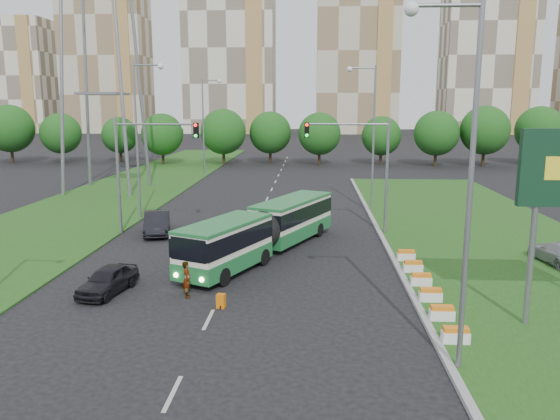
# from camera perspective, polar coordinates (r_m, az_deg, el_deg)

# --- Properties ---
(ground) EXTENTS (360.00, 360.00, 0.00)m
(ground) POSITION_cam_1_polar(r_m,az_deg,el_deg) (28.85, 0.68, -6.99)
(ground) COLOR black
(ground) RESTS_ON ground
(grass_median) EXTENTS (14.00, 60.00, 0.15)m
(grass_median) POSITION_cam_1_polar(r_m,az_deg,el_deg) (38.34, 21.11, -3.09)
(grass_median) COLOR #1E4D16
(grass_median) RESTS_ON ground
(median_kerb) EXTENTS (0.30, 60.00, 0.18)m
(median_kerb) POSITION_cam_1_polar(r_m,az_deg,el_deg) (36.81, 10.74, -3.08)
(median_kerb) COLOR #959595
(median_kerb) RESTS_ON ground
(left_verge) EXTENTS (12.00, 110.00, 0.10)m
(left_verge) POSITION_cam_1_polar(r_m,az_deg,el_deg) (56.55, -16.61, 1.49)
(left_verge) COLOR #1E4D16
(left_verge) RESTS_ON ground
(lane_markings) EXTENTS (0.20, 100.00, 0.01)m
(lane_markings) POSITION_cam_1_polar(r_m,az_deg,el_deg) (48.44, -1.75, 0.36)
(lane_markings) COLOR #AAAAA4
(lane_markings) RESTS_ON ground
(flower_planters) EXTENTS (1.10, 11.50, 0.60)m
(flower_planters) POSITION_cam_1_polar(r_m,az_deg,el_deg) (26.86, 14.98, -7.73)
(flower_planters) COLOR white
(flower_planters) RESTS_ON grass_median
(traffic_mast_median) EXTENTS (5.76, 0.32, 8.00)m
(traffic_mast_median) POSITION_cam_1_polar(r_m,az_deg,el_deg) (37.76, 8.72, 5.44)
(traffic_mast_median) COLOR gray
(traffic_mast_median) RESTS_ON ground
(traffic_mast_left) EXTENTS (5.76, 0.32, 8.00)m
(traffic_mast_left) POSITION_cam_1_polar(r_m,az_deg,el_deg) (38.41, -14.37, 5.32)
(traffic_mast_left) COLOR gray
(traffic_mast_left) RESTS_ON ground
(street_lamps) EXTENTS (36.00, 60.00, 12.00)m
(street_lamps) POSITION_cam_1_polar(r_m,az_deg,el_deg) (37.78, -3.16, 6.54)
(street_lamps) COLOR gray
(street_lamps) RESTS_ON ground
(tree_line) EXTENTS (120.00, 8.00, 9.00)m
(tree_line) POSITION_cam_1_polar(r_m,az_deg,el_deg) (83.00, 9.48, 7.75)
(tree_line) COLOR #194F15
(tree_line) RESTS_ON ground
(apartment_tower_west) EXTENTS (26.00, 15.00, 48.00)m
(apartment_tower_west) POSITION_cam_1_polar(r_m,az_deg,el_deg) (190.01, -17.68, 14.99)
(apartment_tower_west) COLOR beige
(apartment_tower_west) RESTS_ON ground
(apartment_tower_cwest) EXTENTS (28.00, 15.00, 52.00)m
(apartment_tower_cwest) POSITION_cam_1_polar(r_m,az_deg,el_deg) (180.18, -5.24, 16.33)
(apartment_tower_cwest) COLOR silver
(apartment_tower_cwest) RESTS_ON ground
(apartment_tower_ceast) EXTENTS (25.00, 15.00, 50.00)m
(apartment_tower_ceast) POSITION_cam_1_polar(r_m,az_deg,el_deg) (178.69, 8.07, 15.99)
(apartment_tower_ceast) COLOR beige
(apartment_tower_ceast) RESTS_ON ground
(apartment_tower_east) EXTENTS (27.00, 15.00, 47.00)m
(apartment_tower_east) POSITION_cam_1_polar(r_m,az_deg,el_deg) (185.96, 20.87, 14.74)
(apartment_tower_east) COLOR silver
(apartment_tower_east) RESTS_ON ground
(midrise_west) EXTENTS (22.00, 14.00, 36.00)m
(midrise_west) POSITION_cam_1_polar(r_m,az_deg,el_deg) (202.07, -25.74, 12.45)
(midrise_west) COLOR silver
(midrise_west) RESTS_ON ground
(articulated_bus) EXTENTS (2.34, 14.99, 2.47)m
(articulated_bus) POSITION_cam_1_polar(r_m,az_deg,el_deg) (32.81, -2.07, -2.05)
(articulated_bus) COLOR silver
(articulated_bus) RESTS_ON ground
(car_left_near) EXTENTS (2.26, 4.06, 1.31)m
(car_left_near) POSITION_cam_1_polar(r_m,az_deg,el_deg) (27.54, -17.56, -6.97)
(car_left_near) COLOR black
(car_left_near) RESTS_ON ground
(car_left_far) EXTENTS (2.72, 5.01, 1.57)m
(car_left_far) POSITION_cam_1_polar(r_m,az_deg,el_deg) (39.03, -12.75, -1.31)
(car_left_far) COLOR black
(car_left_far) RESTS_ON ground
(car_median) EXTENTS (2.41, 4.54, 1.25)m
(car_median) POSITION_cam_1_polar(r_m,az_deg,el_deg) (34.22, 27.16, -4.00)
(car_median) COLOR #9B9DA3
(car_median) RESTS_ON grass_median
(pedestrian) EXTENTS (0.55, 0.71, 1.74)m
(pedestrian) POSITION_cam_1_polar(r_m,az_deg,el_deg) (26.02, -9.70, -7.16)
(pedestrian) COLOR gray
(pedestrian) RESTS_ON ground
(shopping_trolley) EXTENTS (0.37, 0.39, 0.63)m
(shopping_trolley) POSITION_cam_1_polar(r_m,az_deg,el_deg) (24.67, -6.19, -9.44)
(shopping_trolley) COLOR orange
(shopping_trolley) RESTS_ON ground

